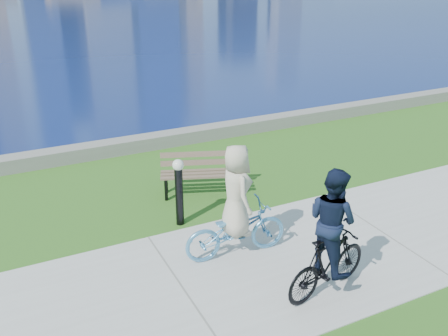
% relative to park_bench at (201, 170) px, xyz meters
% --- Properties ---
extents(ground, '(320.00, 320.00, 0.00)m').
position_rel_park_bench_xyz_m(ground, '(2.36, -3.06, -0.54)').
color(ground, '#285817').
rests_on(ground, ground).
extents(concrete_path, '(80.00, 3.50, 0.02)m').
position_rel_park_bench_xyz_m(concrete_path, '(2.36, -3.06, -0.53)').
color(concrete_path, '#A8A7A2').
rests_on(concrete_path, ground).
extents(seawall, '(90.00, 0.50, 0.35)m').
position_rel_park_bench_xyz_m(seawall, '(2.36, 3.14, -0.37)').
color(seawall, slate).
rests_on(seawall, ground).
extents(park_bench, '(1.81, 1.16, 0.89)m').
position_rel_park_bench_xyz_m(park_bench, '(0.00, 0.00, 0.00)').
color(park_bench, black).
rests_on(park_bench, ground).
extents(bollard_lamp, '(0.22, 0.22, 1.35)m').
position_rel_park_bench_xyz_m(bollard_lamp, '(-0.92, -1.08, 0.23)').
color(bollard_lamp, black).
rests_on(bollard_lamp, ground).
extents(cyclist_woman, '(0.78, 1.86, 2.01)m').
position_rel_park_bench_xyz_m(cyclist_woman, '(-0.46, -2.52, 0.22)').
color(cyclist_woman, '#549CCD').
rests_on(cyclist_woman, ground).
extents(cyclist_man, '(0.80, 1.71, 2.06)m').
position_rel_park_bench_xyz_m(cyclist_man, '(0.31, -4.06, 0.35)').
color(cyclist_man, black).
rests_on(cyclist_man, ground).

